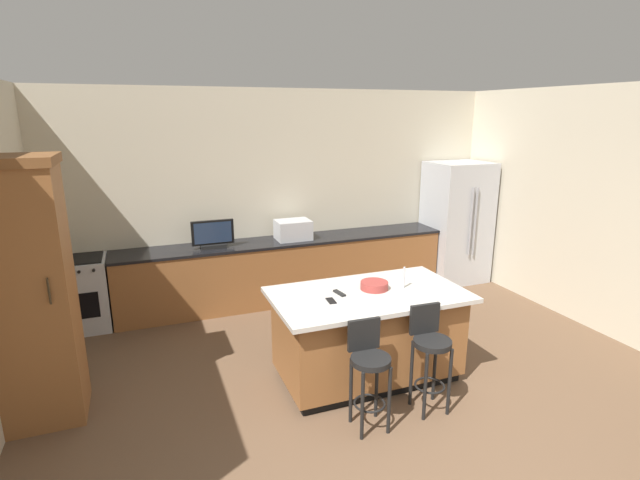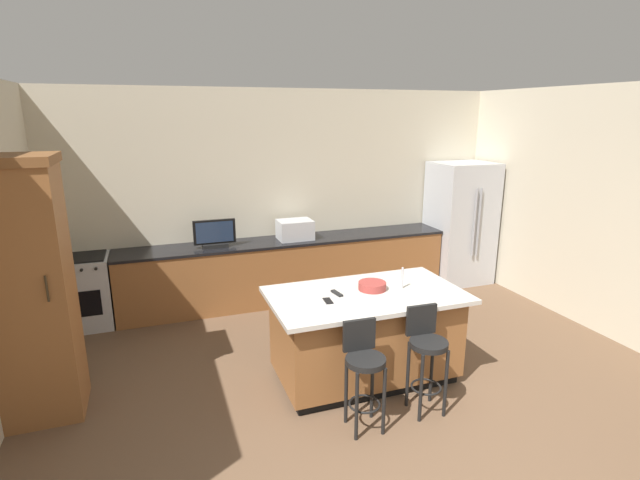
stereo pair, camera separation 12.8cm
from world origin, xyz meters
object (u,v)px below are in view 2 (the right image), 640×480
object	(u,v)px
bar_stool_left	(364,367)
microwave	(295,230)
refrigerator	(460,223)
tv_monitor	(215,235)
cabinet_tower	(30,287)
bar_stool_right	(426,351)
fruit_bowl	(372,286)
tv_remote	(337,293)
range_oven	(81,292)
cell_phone	(328,301)
kitchen_island	(365,335)

from	to	relation	value
bar_stool_left	microwave	bearing A→B (deg)	85.98
refrigerator	tv_monitor	bearing A→B (deg)	179.45
cabinet_tower	bar_stool_left	distance (m)	2.91
bar_stool_right	fruit_bowl	distance (m)	0.86
refrigerator	tv_remote	world-z (taller)	refrigerator
range_oven	microwave	distance (m)	2.86
cabinet_tower	fruit_bowl	distance (m)	3.08
range_oven	tv_monitor	xyz separation A→B (m)	(1.68, -0.05, 0.61)
range_oven	tv_remote	bearing A→B (deg)	-41.15
tv_monitor	cell_phone	size ratio (longest dim) A/B	3.68
kitchen_island	cabinet_tower	size ratio (longest dim) A/B	0.83
tv_monitor	cell_phone	bearing A→B (deg)	-72.41
kitchen_island	microwave	world-z (taller)	microwave
tv_monitor	fruit_bowl	world-z (taller)	tv_monitor
refrigerator	range_oven	distance (m)	5.52
refrigerator	tv_remote	bearing A→B (deg)	-143.82
tv_monitor	tv_remote	xyz separation A→B (m)	(0.88, -2.19, -0.14)
refrigerator	range_oven	size ratio (longest dim) A/B	2.06
kitchen_island	cabinet_tower	bearing A→B (deg)	171.80
cabinet_tower	kitchen_island	bearing A→B (deg)	-8.20
cell_phone	tv_monitor	bearing A→B (deg)	112.44
refrigerator	microwave	bearing A→B (deg)	178.12
refrigerator	fruit_bowl	bearing A→B (deg)	-139.97
fruit_bowl	cabinet_tower	bearing A→B (deg)	173.30
kitchen_island	fruit_bowl	size ratio (longest dim) A/B	6.86
microwave	cell_phone	size ratio (longest dim) A/B	3.20
cell_phone	kitchen_island	bearing A→B (deg)	14.37
range_oven	fruit_bowl	xyz separation A→B (m)	(2.94, -2.24, 0.50)
microwave	bar_stool_left	distance (m)	3.08
cabinet_tower	tv_monitor	bearing A→B (deg)	45.73
microwave	cell_phone	bearing A→B (deg)	-99.30
bar_stool_left	bar_stool_right	bearing A→B (deg)	5.52
microwave	fruit_bowl	xyz separation A→B (m)	(0.14, -2.24, -0.08)
tv_remote	bar_stool_right	bearing A→B (deg)	-62.40
tv_monitor	microwave	bearing A→B (deg)	2.63
fruit_bowl	cell_phone	xyz separation A→B (m)	(-0.53, -0.14, -0.03)
cabinet_tower	microwave	distance (m)	3.47
microwave	fruit_bowl	bearing A→B (deg)	-86.52
tv_monitor	cabinet_tower	bearing A→B (deg)	-134.27
fruit_bowl	kitchen_island	bearing A→B (deg)	-145.05
kitchen_island	cabinet_tower	distance (m)	3.07
range_oven	microwave	world-z (taller)	microwave
cabinet_tower	bar_stool_right	bearing A→B (deg)	-18.95
microwave	bar_stool_left	size ratio (longest dim) A/B	0.51
cabinet_tower	cell_phone	distance (m)	2.58
microwave	tv_monitor	world-z (taller)	tv_monitor
refrigerator	range_oven	bearing A→B (deg)	179.09
cabinet_tower	cell_phone	world-z (taller)	cabinet_tower
bar_stool_right	fruit_bowl	xyz separation A→B (m)	(-0.18, 0.75, 0.37)
bar_stool_right	tv_remote	bearing A→B (deg)	128.86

